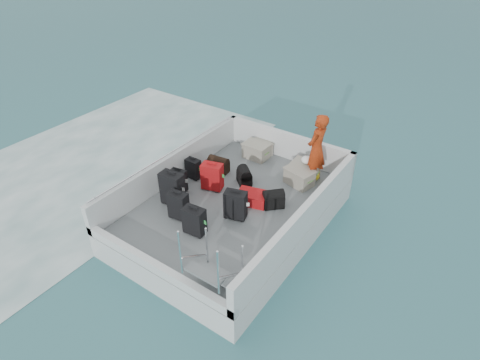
# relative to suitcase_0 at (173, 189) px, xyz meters

# --- Properties ---
(ground) EXTENTS (160.00, 160.00, 0.00)m
(ground) POSITION_rel_suitcase_0_xyz_m (1.06, 0.76, -1.01)
(ground) COLOR #184755
(ground) RESTS_ON ground
(wake_foam) EXTENTS (10.00, 10.00, 0.00)m
(wake_foam) POSITION_rel_suitcase_0_xyz_m (-3.74, 0.76, -1.01)
(wake_foam) COLOR white
(wake_foam) RESTS_ON ground
(ferry_hull) EXTENTS (3.60, 5.00, 0.60)m
(ferry_hull) POSITION_rel_suitcase_0_xyz_m (1.06, 0.76, -0.71)
(ferry_hull) COLOR silver
(ferry_hull) RESTS_ON ground
(deck) EXTENTS (3.30, 4.70, 0.02)m
(deck) POSITION_rel_suitcase_0_xyz_m (1.06, 0.76, -0.40)
(deck) COLOR slate
(deck) RESTS_ON ferry_hull
(deck_fittings) EXTENTS (3.60, 5.00, 0.90)m
(deck_fittings) POSITION_rel_suitcase_0_xyz_m (1.41, 0.44, -0.02)
(deck_fittings) COLOR silver
(deck_fittings) RESTS_ON deck
(suitcase_0) EXTENTS (0.53, 0.33, 0.78)m
(suitcase_0) POSITION_rel_suitcase_0_xyz_m (0.00, 0.00, 0.00)
(suitcase_0) COLOR black
(suitcase_0) RESTS_ON deck
(suitcase_1) EXTENTS (0.40, 0.27, 0.55)m
(suitcase_1) POSITION_rel_suitcase_0_xyz_m (-0.23, 0.43, -0.11)
(suitcase_1) COLOR black
(suitcase_1) RESTS_ON deck
(suitcase_2) EXTENTS (0.35, 0.21, 0.51)m
(suitcase_2) POSITION_rel_suitcase_0_xyz_m (-0.31, 1.04, -0.14)
(suitcase_2) COLOR black
(suitcase_2) RESTS_ON deck
(suitcase_3) EXTENTS (0.44, 0.29, 0.63)m
(suitcase_3) POSITION_rel_suitcase_0_xyz_m (0.43, -0.30, -0.08)
(suitcase_3) COLOR black
(suitcase_3) RESTS_ON deck
(suitcase_5) EXTENTS (0.53, 0.40, 0.65)m
(suitcase_5) POSITION_rel_suitcase_0_xyz_m (0.34, 0.95, -0.07)
(suitcase_5) COLOR red
(suitcase_5) RESTS_ON deck
(suitcase_6) EXTENTS (0.46, 0.30, 0.60)m
(suitcase_6) POSITION_rel_suitcase_0_xyz_m (1.01, -0.48, -0.09)
(suitcase_6) COLOR black
(suitcase_6) RESTS_ON deck
(suitcase_7) EXTENTS (0.51, 0.38, 0.64)m
(suitcase_7) POSITION_rel_suitcase_0_xyz_m (1.39, 0.39, -0.07)
(suitcase_7) COLOR black
(suitcase_7) RESTS_ON deck
(suitcase_8) EXTENTS (0.74, 0.58, 0.26)m
(suitcase_8) POSITION_rel_suitcase_0_xyz_m (1.40, 1.03, -0.26)
(suitcase_8) COLOR red
(suitcase_8) RESTS_ON deck
(duffel_0) EXTENTS (0.52, 0.35, 0.32)m
(duffel_0) POSITION_rel_suitcase_0_xyz_m (0.02, 1.61, -0.23)
(duffel_0) COLOR black
(duffel_0) RESTS_ON deck
(duffel_1) EXTENTS (0.49, 0.49, 0.32)m
(duffel_1) POSITION_rel_suitcase_0_xyz_m (0.82, 1.56, -0.23)
(duffel_1) COLOR black
(duffel_1) RESTS_ON deck
(duffel_2) EXTENTS (0.53, 0.53, 0.32)m
(duffel_2) POSITION_rel_suitcase_0_xyz_m (1.85, 1.17, -0.23)
(duffel_2) COLOR black
(duffel_2) RESTS_ON deck
(crate_0) EXTENTS (0.63, 0.44, 0.38)m
(crate_0) POSITION_rel_suitcase_0_xyz_m (0.41, 2.71, -0.20)
(crate_0) COLOR gray
(crate_0) RESTS_ON deck
(crate_1) EXTENTS (0.64, 0.54, 0.33)m
(crate_1) POSITION_rel_suitcase_0_xyz_m (0.41, 2.96, -0.23)
(crate_1) COLOR gray
(crate_1) RESTS_ON deck
(crate_2) EXTENTS (0.64, 0.45, 0.38)m
(crate_2) POSITION_rel_suitcase_0_xyz_m (1.89, 2.59, -0.20)
(crate_2) COLOR gray
(crate_2) RESTS_ON deck
(crate_3) EXTENTS (0.72, 0.58, 0.38)m
(crate_3) POSITION_rel_suitcase_0_xyz_m (1.91, 2.26, -0.20)
(crate_3) COLOR gray
(crate_3) RESTS_ON deck
(yellow_bag) EXTENTS (0.28, 0.26, 0.22)m
(yellow_bag) POSITION_rel_suitcase_0_xyz_m (2.11, 2.63, -0.28)
(yellow_bag) COLOR yellow
(yellow_bag) RESTS_ON deck
(white_bag) EXTENTS (0.24, 0.24, 0.18)m
(white_bag) POSITION_rel_suitcase_0_xyz_m (1.89, 2.59, 0.07)
(white_bag) COLOR white
(white_bag) RESTS_ON crate_2
(passenger) EXTENTS (0.46, 0.66, 1.71)m
(passenger) POSITION_rel_suitcase_0_xyz_m (2.12, 2.59, 0.47)
(passenger) COLOR red
(passenger) RESTS_ON deck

